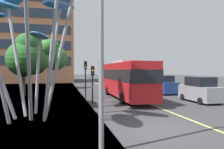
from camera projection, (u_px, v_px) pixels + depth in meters
name	position (u px, v px, depth m)	size (l,w,h in m)	color
ground	(146.00, 131.00, 10.31)	(120.00, 240.00, 0.10)	#38383A
red_bus	(126.00, 78.00, 21.30)	(2.86, 11.56, 3.82)	red
leaf_sculpture	(29.00, 9.00, 12.48)	(9.00, 10.48, 8.46)	#9EA0A5
traffic_light_kerb_near	(101.00, 76.00, 12.34)	(0.28, 0.42, 3.49)	black
traffic_light_kerb_far	(93.00, 76.00, 18.12)	(0.28, 0.42, 3.24)	black
traffic_light_island_mid	(85.00, 72.00, 21.06)	(0.28, 0.42, 3.77)	black
car_parked_mid	(200.00, 90.00, 19.24)	(2.07, 4.30, 2.28)	gray
car_parked_far	(163.00, 85.00, 25.79)	(2.07, 4.17, 2.22)	navy
tree_pavement_near	(28.00, 56.00, 24.08)	(4.46, 4.61, 7.02)	brown
tree_pavement_far	(53.00, 54.00, 32.18)	(4.16, 4.14, 7.54)	brown
backdrop_building	(22.00, 33.00, 50.91)	(23.75, 14.71, 23.49)	brown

